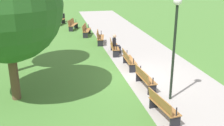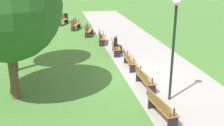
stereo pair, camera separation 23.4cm
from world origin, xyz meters
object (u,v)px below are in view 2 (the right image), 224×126
Objects in this scene: bench_1 at (75,24)px; trash_bin at (66,18)px; lamp_post at (175,31)px; bench_2 at (88,30)px; bench_3 at (101,37)px; bench_7 at (161,106)px; tree_3 at (5,6)px; bench_6 at (144,78)px; bench_4 at (115,47)px; person_seated at (117,43)px; bench_5 at (129,60)px; bench_0 at (62,20)px.

bench_1 is 3.88m from trash_bin.
bench_1 is 0.41× the size of lamp_post.
bench_1 is at bearing -144.50° from bench_2.
bench_3 is at bearing -171.75° from lamp_post.
bench_1 is at bearing 179.97° from bench_7.
bench_3 is 9.69m from tree_3.
bench_3 is 7.85m from bench_6.
tree_3 is at bearing 6.82° from bench_1.
bench_4 is 0.26m from person_seated.
tree_3 is at bearing -5.40° from bench_2.
bench_1 is 1.00× the size of bench_2.
bench_2 is 1.03× the size of bench_5.
bench_4 is at bearing 172.89° from bench_7.
tree_3 is at bearing -19.92° from bench_3.
bench_6 is 16.91m from trash_bin.
bench_2 is at bearing 40.24° from bench_1.
bench_5 is at bearing -170.21° from lamp_post.
person_seated is 11.65m from trash_bin.
bench_4 is at bearing 134.62° from tree_3.
bench_5 is at bearing 11.28° from trash_bin.
person_seated is at bearing 13.62° from trash_bin.
tree_3 is (7.75, -4.80, 3.27)m from bench_3.
bench_1 is 1.03× the size of bench_5.
bench_5 is (12.63, 3.19, 0.00)m from bench_0.
bench_7 reaches higher than trash_bin.
bench_1 is (2.40, 1.05, 0.00)m from bench_0.
bench_6 is at bearing 2.37° from bench_5.
tree_3 reaches higher than person_seated.
tree_3 is at bearing -124.32° from bench_7.
bench_0 and bench_4 have the same top height.
bench_4 is at bearing 179.99° from bench_6.
bench_2 is 1.01× the size of bench_4.
trash_bin is (-11.32, -2.74, -0.23)m from person_seated.
bench_0 and bench_1 have the same top height.
bench_2 is 1.03× the size of bench_6.
bench_5 is 0.28× the size of tree_3.
bench_7 is (2.61, -0.22, 0.00)m from bench_6.
bench_6 is (15.25, 3.19, 0.00)m from bench_0.
trash_bin is (-6.30, -1.51, -0.06)m from bench_2.
tree_3 is (10.29, -4.16, 3.27)m from bench_2.
person_seated is at bearing 171.76° from bench_7.
bench_0 is 0.99× the size of bench_2.
bench_4 is (7.61, 1.92, 0.00)m from bench_1.
bench_3 is 1.01× the size of bench_7.
bench_6 is 2.79m from lamp_post.
bench_2 is at bearing -170.44° from lamp_post.
lamp_post is 18.47m from trash_bin.
bench_3 is at bearing 30.77° from bench_2.
tree_3 is (15.18, -2.26, 3.27)m from bench_0.
bench_3 is 5.24m from bench_5.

